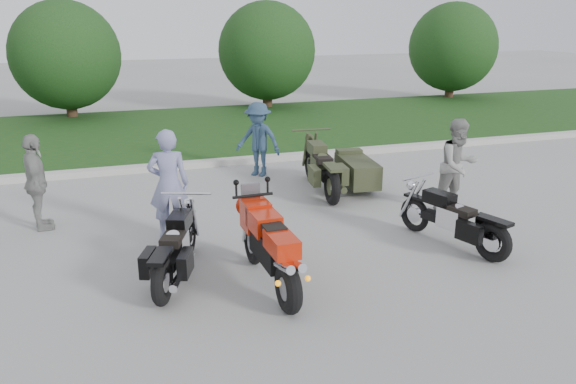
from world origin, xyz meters
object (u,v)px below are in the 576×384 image
object	(u,v)px
sportbike_red	(270,246)
cruiser_right	(457,222)
person_grey	(458,165)
person_back	(36,183)
cruiser_sidecar	(343,171)
person_stripe	(169,184)
cruiser_left	(175,251)
person_denim	(258,139)

from	to	relation	value
sportbike_red	cruiser_right	bearing A→B (deg)	5.35
person_grey	person_back	world-z (taller)	person_grey
cruiser_sidecar	person_grey	xyz separation A→B (m)	(1.56, -1.69, 0.42)
cruiser_sidecar	person_back	xyz separation A→B (m)	(-5.74, -0.35, 0.38)
sportbike_red	person_stripe	size ratio (longest dim) A/B	1.20
person_back	person_grey	bearing A→B (deg)	-109.09
cruiser_right	cruiser_sidecar	xyz separation A→B (m)	(-0.54, 3.23, 0.03)
person_stripe	cruiser_sidecar	bearing A→B (deg)	-150.83
cruiser_left	cruiser_sidecar	xyz separation A→B (m)	(3.80, 3.02, 0.02)
cruiser_left	person_grey	size ratio (longest dim) A/B	1.20
person_grey	person_denim	xyz separation A→B (m)	(-2.89, 3.42, -0.03)
cruiser_right	person_stripe	bearing A→B (deg)	138.53
person_stripe	person_grey	world-z (taller)	person_stripe
sportbike_red	cruiser_sidecar	size ratio (longest dim) A/B	0.87
cruiser_left	person_back	bearing A→B (deg)	146.95
cruiser_left	person_denim	distance (m)	5.36
cruiser_right	person_denim	distance (m)	5.31
cruiser_left	person_grey	xyz separation A→B (m)	(5.36, 1.32, 0.44)
sportbike_red	person_denim	distance (m)	5.52
cruiser_left	person_stripe	bearing A→B (deg)	106.25
sportbike_red	person_denim	bearing A→B (deg)	74.39
sportbike_red	person_denim	world-z (taller)	person_denim
cruiser_right	person_stripe	size ratio (longest dim) A/B	1.14
sportbike_red	person_grey	size ratio (longest dim) A/B	1.25
person_stripe	person_back	xyz separation A→B (m)	(-2.08, 1.04, -0.08)
person_grey	person_stripe	bearing A→B (deg)	170.58
person_denim	person_grey	bearing A→B (deg)	-7.34
sportbike_red	cruiser_left	xyz separation A→B (m)	(-1.17, 0.61, -0.18)
person_back	person_denim	bearing A→B (deg)	-73.51
cruiser_right	person_denim	world-z (taller)	person_denim
person_stripe	cruiser_left	bearing A→B (deg)	93.78
sportbike_red	person_stripe	xyz separation A→B (m)	(-1.04, 2.24, 0.30)
cruiser_left	person_back	size ratio (longest dim) A/B	1.26
cruiser_left	person_denim	world-z (taller)	person_denim
sportbike_red	person_stripe	distance (m)	2.49
cruiser_sidecar	person_stripe	xyz separation A→B (m)	(-3.67, -1.39, 0.46)
sportbike_red	cruiser_sidecar	bearing A→B (deg)	52.19
person_stripe	person_back	size ratio (longest dim) A/B	1.10
sportbike_red	person_back	world-z (taller)	person_back
cruiser_sidecar	person_denim	size ratio (longest dim) A/B	1.49
sportbike_red	person_back	distance (m)	4.53
cruiser_right	person_grey	xyz separation A→B (m)	(1.02, 1.53, 0.45)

